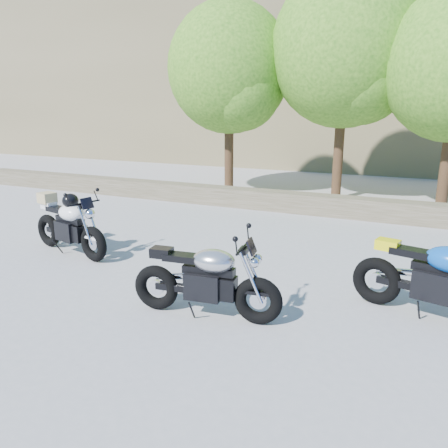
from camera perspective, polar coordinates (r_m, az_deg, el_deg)
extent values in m
plane|color=#939399|center=(6.73, -5.18, -7.98)|extent=(90.00, 90.00, 0.00)
cube|color=brown|center=(11.54, 8.53, 2.88)|extent=(22.00, 0.55, 0.50)
cube|color=brown|center=(33.72, 26.32, 21.72)|extent=(80.00, 30.00, 15.00)
cylinder|color=#382314|center=(13.81, 0.66, 10.27)|extent=(0.28, 0.28, 3.02)
sphere|color=#2D6917|center=(13.82, 0.69, 19.68)|extent=(3.67, 3.67, 3.67)
sphere|color=#2D6917|center=(13.30, 2.18, 17.07)|extent=(2.38, 2.38, 2.38)
cylinder|color=#382314|center=(13.20, 14.80, 10.31)|extent=(0.28, 0.28, 3.36)
sphere|color=#2D6917|center=(13.26, 15.57, 21.21)|extent=(4.08, 4.08, 4.08)
sphere|color=#2D6917|center=(12.82, 17.41, 18.08)|extent=(2.64, 2.64, 2.64)
cylinder|color=#382314|center=(12.42, 27.12, 7.90)|extent=(0.28, 0.28, 2.91)
torus|color=black|center=(5.48, 4.49, -9.97)|extent=(0.63, 0.23, 0.62)
torus|color=black|center=(5.92, -8.82, -8.18)|extent=(0.63, 0.23, 0.62)
cylinder|color=silver|center=(5.48, 4.49, -9.97)|extent=(0.21, 0.07, 0.21)
cylinder|color=silver|center=(5.92, -8.82, -8.18)|extent=(0.21, 0.07, 0.21)
cube|color=black|center=(5.62, -2.63, -8.00)|extent=(0.49, 0.34, 0.35)
cube|color=black|center=(5.52, -2.00, -6.06)|extent=(0.69, 0.24, 0.10)
ellipsoid|color=silver|center=(5.45, -1.34, -4.82)|extent=(0.59, 0.44, 0.29)
cube|color=black|center=(5.60, -5.46, -4.36)|extent=(0.50, 0.27, 0.09)
cube|color=black|center=(5.70, -8.15, -3.68)|extent=(0.29, 0.22, 0.13)
cylinder|color=black|center=(5.28, 2.60, -2.97)|extent=(0.11, 0.63, 0.03)
sphere|color=silver|center=(5.29, 4.20, -4.81)|extent=(0.17, 0.17, 0.17)
torus|color=black|center=(7.95, -16.66, -2.52)|extent=(0.65, 0.30, 0.63)
torus|color=black|center=(9.12, -21.91, -0.79)|extent=(0.65, 0.30, 0.63)
cylinder|color=silver|center=(7.95, -16.66, -2.52)|extent=(0.22, 0.09, 0.22)
cylinder|color=silver|center=(9.12, -21.91, -0.79)|extent=(0.22, 0.09, 0.22)
cube|color=black|center=(8.51, -19.61, -0.81)|extent=(0.53, 0.40, 0.36)
cube|color=black|center=(8.40, -19.48, 0.55)|extent=(0.71, 0.31, 0.10)
ellipsoid|color=white|center=(8.32, -19.30, 1.40)|extent=(0.64, 0.50, 0.30)
cube|color=black|center=(8.68, -20.87, 1.80)|extent=(0.53, 0.33, 0.09)
cube|color=white|center=(8.92, -21.90, 2.29)|extent=(0.32, 0.26, 0.13)
cylinder|color=black|center=(7.94, -17.87, 2.61)|extent=(0.18, 0.64, 0.03)
sphere|color=silver|center=(7.85, -17.12, 1.27)|extent=(0.18, 0.18, 0.18)
ellipsoid|color=black|center=(8.27, -19.43, 2.87)|extent=(0.34, 0.35, 0.26)
cube|color=tan|center=(8.93, -22.11, 3.19)|extent=(0.35, 0.32, 0.20)
torus|color=black|center=(6.35, 19.29, -7.02)|extent=(0.68, 0.31, 0.66)
cylinder|color=silver|center=(6.35, 19.29, -7.02)|extent=(0.23, 0.09, 0.23)
cube|color=black|center=(6.14, 25.79, -7.21)|extent=(0.55, 0.42, 0.37)
cube|color=black|center=(6.05, 26.69, -5.33)|extent=(0.74, 0.33, 0.10)
cube|color=black|center=(6.08, 23.34, -3.41)|extent=(0.56, 0.34, 0.09)
cube|color=yellow|center=(6.15, 20.61, -2.54)|extent=(0.33, 0.27, 0.13)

